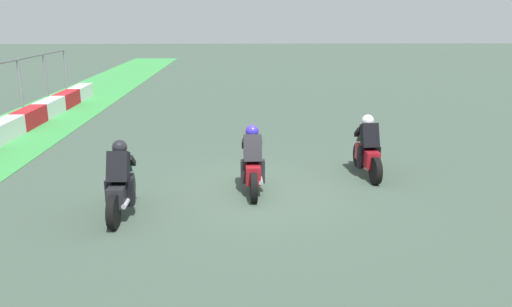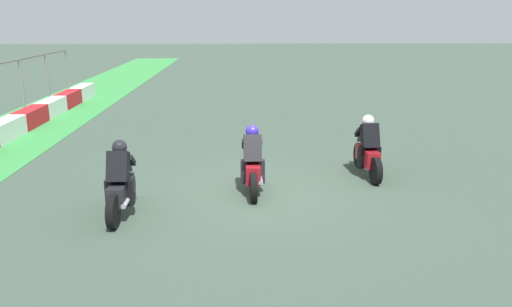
# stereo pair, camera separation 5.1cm
# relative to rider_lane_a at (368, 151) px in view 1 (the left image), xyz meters

# --- Properties ---
(ground_plane) EXTENTS (120.00, 120.00, 0.00)m
(ground_plane) POSITION_rel_rider_lane_a_xyz_m (-1.13, 2.74, -0.62)
(ground_plane) COLOR #3C4D41
(rider_lane_a) EXTENTS (2.04, 0.55, 1.51)m
(rider_lane_a) POSITION_rel_rider_lane_a_xyz_m (0.00, 0.00, 0.00)
(rider_lane_a) COLOR black
(rider_lane_a) RESTS_ON ground_plane
(rider_lane_b) EXTENTS (2.04, 0.54, 1.51)m
(rider_lane_b) POSITION_rel_rider_lane_a_xyz_m (-1.11, 2.87, 0.00)
(rider_lane_b) COLOR black
(rider_lane_b) RESTS_ON ground_plane
(rider_lane_c) EXTENTS (2.04, 0.54, 1.51)m
(rider_lane_c) POSITION_rel_rider_lane_a_xyz_m (-2.43, 5.51, 0.00)
(rider_lane_c) COLOR black
(rider_lane_c) RESTS_ON ground_plane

